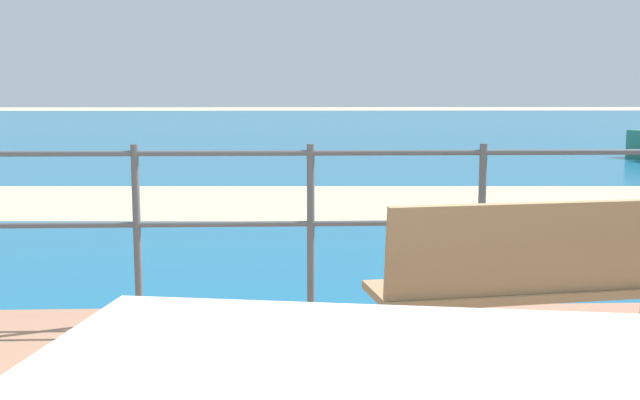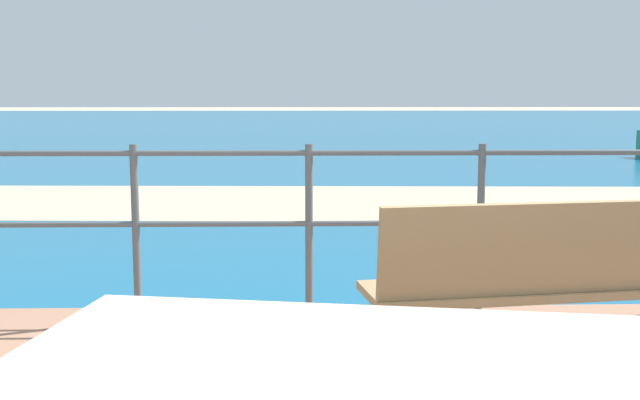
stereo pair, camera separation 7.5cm
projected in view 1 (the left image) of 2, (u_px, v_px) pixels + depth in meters
The scene contains 4 objects.
sea_water at pixel (291, 123), 41.65m from camera, with size 90.00×90.00×0.01m, color #145B84.
beach_strip at pixel (299, 201), 9.75m from camera, with size 54.00×3.29×0.01m, color tan.
park_bench at pixel (570, 272), 3.22m from camera, with size 1.74×0.67×0.85m.
railing_fence at pixel (311, 212), 4.28m from camera, with size 5.94×0.04×1.01m.
Camera 1 is at (-0.12, -1.88, 1.32)m, focal length 42.31 mm.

